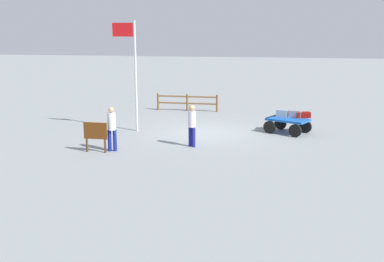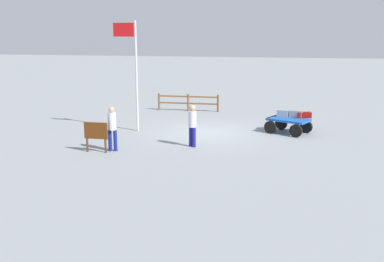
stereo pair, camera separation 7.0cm
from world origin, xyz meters
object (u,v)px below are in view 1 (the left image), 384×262
luggage_cart (287,123)px  suitcase_olive (303,115)px  flagpole (132,65)px  signboard (95,133)px  worker_lead (192,123)px  worker_trailing (112,126)px  suitcase_grey (295,114)px  suitcase_navy (282,113)px

luggage_cart → suitcase_olive: bearing=-154.3°
flagpole → signboard: 4.53m
luggage_cart → signboard: 8.57m
suitcase_olive → signboard: size_ratio=0.61×
luggage_cart → flagpole: flagpole is taller
suitcase_olive → worker_lead: bearing=38.7°
worker_trailing → worker_lead: bearing=-156.3°
suitcase_grey → worker_trailing: 8.43m
worker_lead → signboard: bearing=24.5°
signboard → suitcase_grey: bearing=-145.6°
suitcase_olive → flagpole: flagpole is taller
suitcase_grey → signboard: bearing=34.4°
suitcase_grey → signboard: 9.04m
suitcase_navy → worker_lead: size_ratio=0.34×
suitcase_olive → signboard: bearing=33.0°
suitcase_navy → worker_trailing: 7.97m
luggage_cart → worker_trailing: worker_trailing is taller
suitcase_navy → signboard: (6.88, 5.12, -0.09)m
suitcase_olive → flagpole: 8.00m
worker_lead → flagpole: size_ratio=0.34×
suitcase_olive → signboard: 9.31m
luggage_cart → suitcase_navy: bearing=-56.7°
worker_trailing → suitcase_olive: bearing=-146.6°
flagpole → worker_trailing: bearing=95.2°
worker_lead → worker_trailing: (2.85, 1.25, 0.01)m
suitcase_navy → flagpole: bearing=10.2°
suitcase_grey → worker_lead: (4.07, 3.56, 0.14)m
luggage_cart → flagpole: bearing=6.9°
flagpole → signboard: (0.21, 3.91, -2.28)m
suitcase_olive → luggage_cart: bearing=25.7°
luggage_cart → suitcase_grey: 0.61m
suitcase_navy → suitcase_grey: size_ratio=0.90×
flagpole → signboard: bearing=86.9°
suitcase_grey → suitcase_navy: bearing=-1.4°
luggage_cart → flagpole: size_ratio=0.43×
worker_trailing → flagpole: (0.33, -3.62, 2.04)m
suitcase_olive → flagpole: size_ratio=0.14×
suitcase_navy → suitcase_olive: 0.92m
suitcase_grey → suitcase_olive: bearing=175.4°
suitcase_grey → luggage_cart: bearing=46.5°
worker_trailing → luggage_cart: bearing=-145.9°
signboard → suitcase_navy: bearing=-143.4°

